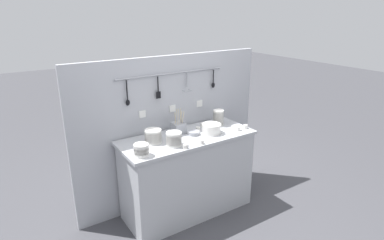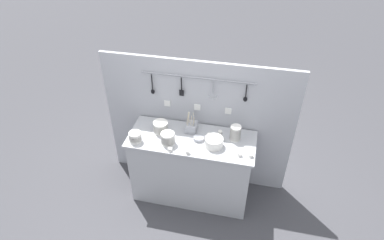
{
  "view_description": "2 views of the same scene",
  "coord_description": "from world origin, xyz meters",
  "px_view_note": "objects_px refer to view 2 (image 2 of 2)",
  "views": [
    {
      "loc": [
        -1.59,
        -2.54,
        2.09
      ],
      "look_at": [
        0.04,
        -0.02,
        1.04
      ],
      "focal_mm": 30.0,
      "sensor_mm": 36.0,
      "label": 1
    },
    {
      "loc": [
        0.58,
        -2.59,
        3.12
      ],
      "look_at": [
        0.01,
        -0.01,
        1.13
      ],
      "focal_mm": 30.0,
      "sensor_mm": 36.0,
      "label": 2
    }
  ],
  "objects_px": {
    "bowl_stack_nested_right": "(161,127)",
    "plate_stack": "(214,142)",
    "cup_edge_far": "(240,154)",
    "bowl_stack_tall_left": "(135,137)",
    "cup_back_right": "(251,155)",
    "bowl_stack_back_corner": "(235,133)",
    "cutlery_caddy": "(191,127)",
    "cup_front_left": "(188,152)",
    "steel_mixing_bowl": "(199,138)",
    "bowl_stack_short_front": "(168,138)",
    "cup_front_right": "(170,149)",
    "cup_by_caddy": "(220,132)",
    "cup_back_left": "(209,135)"
  },
  "relations": [
    {
      "from": "bowl_stack_nested_right",
      "to": "plate_stack",
      "type": "xyz_separation_m",
      "value": [
        0.61,
        -0.11,
        -0.02
      ]
    },
    {
      "from": "bowl_stack_nested_right",
      "to": "cup_edge_far",
      "type": "bearing_deg",
      "value": -12.65
    },
    {
      "from": "bowl_stack_tall_left",
      "to": "cup_back_right",
      "type": "height_order",
      "value": "bowl_stack_tall_left"
    },
    {
      "from": "bowl_stack_back_corner",
      "to": "cutlery_caddy",
      "type": "bearing_deg",
      "value": 176.12
    },
    {
      "from": "bowl_stack_tall_left",
      "to": "bowl_stack_nested_right",
      "type": "height_order",
      "value": "bowl_stack_nested_right"
    },
    {
      "from": "cup_back_right",
      "to": "cup_front_left",
      "type": "height_order",
      "value": "same"
    },
    {
      "from": "bowl_stack_tall_left",
      "to": "steel_mixing_bowl",
      "type": "relative_size",
      "value": 1.11
    },
    {
      "from": "bowl_stack_short_front",
      "to": "bowl_stack_nested_right",
      "type": "relative_size",
      "value": 0.9
    },
    {
      "from": "plate_stack",
      "to": "cup_front_left",
      "type": "bearing_deg",
      "value": -143.86
    },
    {
      "from": "cup_edge_far",
      "to": "cup_front_left",
      "type": "xyz_separation_m",
      "value": [
        -0.52,
        -0.08,
        0.0
      ]
    },
    {
      "from": "steel_mixing_bowl",
      "to": "cutlery_caddy",
      "type": "xyz_separation_m",
      "value": [
        -0.11,
        0.13,
        0.04
      ]
    },
    {
      "from": "cup_front_left",
      "to": "cup_front_right",
      "type": "relative_size",
      "value": 1.0
    },
    {
      "from": "bowl_stack_back_corner",
      "to": "plate_stack",
      "type": "relative_size",
      "value": 0.9
    },
    {
      "from": "bowl_stack_short_front",
      "to": "cup_front_left",
      "type": "height_order",
      "value": "bowl_stack_short_front"
    },
    {
      "from": "cup_back_right",
      "to": "cup_by_caddy",
      "type": "relative_size",
      "value": 1.0
    },
    {
      "from": "cup_back_left",
      "to": "cup_back_right",
      "type": "bearing_deg",
      "value": -25.52
    },
    {
      "from": "bowl_stack_short_front",
      "to": "cup_back_right",
      "type": "bearing_deg",
      "value": -1.29
    },
    {
      "from": "cup_back_right",
      "to": "cup_edge_far",
      "type": "height_order",
      "value": "same"
    },
    {
      "from": "cup_back_right",
      "to": "cup_edge_far",
      "type": "distance_m",
      "value": 0.11
    },
    {
      "from": "cup_edge_far",
      "to": "cup_front_right",
      "type": "xyz_separation_m",
      "value": [
        -0.71,
        -0.08,
        0.0
      ]
    },
    {
      "from": "bowl_stack_nested_right",
      "to": "cutlery_caddy",
      "type": "height_order",
      "value": "cutlery_caddy"
    },
    {
      "from": "plate_stack",
      "to": "bowl_stack_short_front",
      "type": "bearing_deg",
      "value": -172.38
    },
    {
      "from": "steel_mixing_bowl",
      "to": "cup_back_right",
      "type": "distance_m",
      "value": 0.58
    },
    {
      "from": "plate_stack",
      "to": "bowl_stack_nested_right",
      "type": "bearing_deg",
      "value": 170.11
    },
    {
      "from": "cup_edge_far",
      "to": "cup_front_right",
      "type": "relative_size",
      "value": 1.0
    },
    {
      "from": "bowl_stack_short_front",
      "to": "cup_by_caddy",
      "type": "bearing_deg",
      "value": 28.19
    },
    {
      "from": "bowl_stack_nested_right",
      "to": "cup_back_right",
      "type": "distance_m",
      "value": 1.02
    },
    {
      "from": "steel_mixing_bowl",
      "to": "cup_front_left",
      "type": "xyz_separation_m",
      "value": [
        -0.07,
        -0.24,
        0.0
      ]
    },
    {
      "from": "bowl_stack_back_corner",
      "to": "cup_front_left",
      "type": "bearing_deg",
      "value": -143.58
    },
    {
      "from": "bowl_stack_tall_left",
      "to": "cutlery_caddy",
      "type": "distance_m",
      "value": 0.62
    },
    {
      "from": "cutlery_caddy",
      "to": "bowl_stack_back_corner",
      "type": "bearing_deg",
      "value": -3.88
    },
    {
      "from": "cutlery_caddy",
      "to": "steel_mixing_bowl",
      "type": "bearing_deg",
      "value": -48.91
    },
    {
      "from": "cup_front_left",
      "to": "plate_stack",
      "type": "bearing_deg",
      "value": 36.14
    },
    {
      "from": "cup_front_left",
      "to": "cup_back_left",
      "type": "height_order",
      "value": "same"
    },
    {
      "from": "bowl_stack_tall_left",
      "to": "cup_front_right",
      "type": "height_order",
      "value": "bowl_stack_tall_left"
    },
    {
      "from": "cutlery_caddy",
      "to": "cup_front_right",
      "type": "bearing_deg",
      "value": -111.65
    },
    {
      "from": "plate_stack",
      "to": "steel_mixing_bowl",
      "type": "xyz_separation_m",
      "value": [
        -0.17,
        0.06,
        -0.03
      ]
    },
    {
      "from": "cup_edge_far",
      "to": "cup_back_left",
      "type": "distance_m",
      "value": 0.43
    },
    {
      "from": "cup_by_caddy",
      "to": "cup_front_left",
      "type": "relative_size",
      "value": 1.0
    },
    {
      "from": "cup_by_caddy",
      "to": "cup_back_right",
      "type": "bearing_deg",
      "value": -39.72
    },
    {
      "from": "bowl_stack_tall_left",
      "to": "cup_edge_far",
      "type": "distance_m",
      "value": 1.11
    },
    {
      "from": "plate_stack",
      "to": "cup_front_left",
      "type": "height_order",
      "value": "plate_stack"
    },
    {
      "from": "bowl_stack_nested_right",
      "to": "bowl_stack_back_corner",
      "type": "bearing_deg",
      "value": 3.3
    },
    {
      "from": "cup_edge_far",
      "to": "steel_mixing_bowl",
      "type": "bearing_deg",
      "value": 161.19
    },
    {
      "from": "cup_front_right",
      "to": "cup_edge_far",
      "type": "bearing_deg",
      "value": 6.63
    },
    {
      "from": "steel_mixing_bowl",
      "to": "cup_back_right",
      "type": "xyz_separation_m",
      "value": [
        0.57,
        -0.15,
        0.0
      ]
    },
    {
      "from": "bowl_stack_tall_left",
      "to": "cup_front_left",
      "type": "xyz_separation_m",
      "value": [
        0.59,
        -0.07,
        -0.04
      ]
    },
    {
      "from": "cup_edge_far",
      "to": "cup_back_left",
      "type": "xyz_separation_m",
      "value": [
        -0.36,
        0.23,
        0.0
      ]
    },
    {
      "from": "cup_back_left",
      "to": "bowl_stack_tall_left",
      "type": "bearing_deg",
      "value": -162.24
    },
    {
      "from": "cutlery_caddy",
      "to": "cup_front_right",
      "type": "distance_m",
      "value": 0.39
    }
  ]
}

